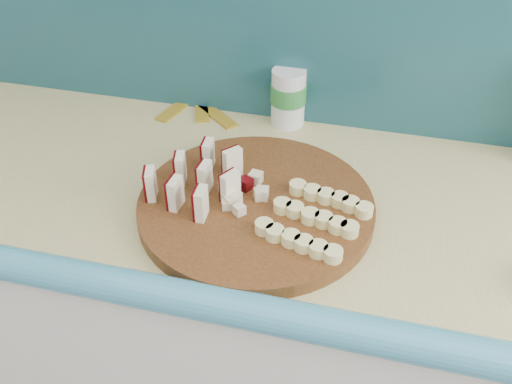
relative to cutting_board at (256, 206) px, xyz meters
The scene contains 8 objects.
kitchen_counter 0.52m from the cutting_board, 17.14° to the left, with size 2.20×0.63×0.91m.
backsplash 0.48m from the cutting_board, 58.74° to the left, with size 2.20×0.02×0.50m, color teal.
cutting_board is the anchor object (origin of this frame).
apple_wedges 0.12m from the cutting_board, behind, with size 0.17×0.19×0.06m.
apple_chunks 0.04m from the cutting_board, 165.49° to the left, with size 0.07×0.07×0.02m.
banana_slices 0.12m from the cutting_board, 16.43° to the right, with size 0.20×0.20×0.02m.
canister 0.33m from the cutting_board, 91.39° to the left, with size 0.08×0.08×0.13m.
banana_peel 0.40m from the cutting_board, 124.24° to the left, with size 0.20×0.16×0.01m.
Camera 1 is at (0.08, 0.64, 1.60)m, focal length 40.00 mm.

